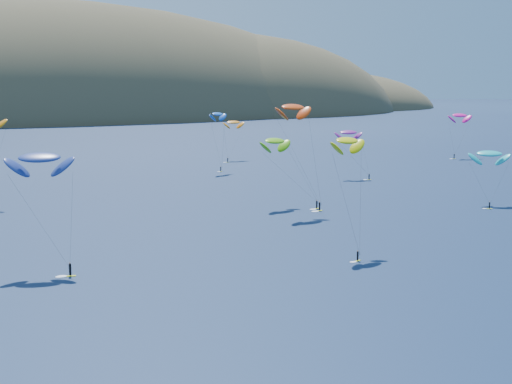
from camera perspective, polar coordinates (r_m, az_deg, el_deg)
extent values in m
ellipsoid|color=#3D3526|center=(610.58, -16.88, 4.71)|extent=(600.00, 300.00, 210.00)
ellipsoid|color=#3D3526|center=(634.74, -2.13, 5.55)|extent=(320.00, 220.00, 156.00)
ellipsoid|color=#3D3526|center=(724.51, 5.42, 6.31)|extent=(240.00, 180.00, 84.00)
cube|color=#EBF61B|center=(122.73, 8.12, -5.48)|extent=(1.43, 0.80, 0.08)
cylinder|color=black|center=(122.52, 8.13, -5.08)|extent=(0.32, 0.32, 1.47)
sphere|color=#8C6047|center=(122.31, 8.14, -4.70)|extent=(0.25, 0.25, 0.25)
ellipsoid|color=#C8CA08|center=(128.83, 7.31, 4.11)|extent=(8.91, 6.11, 4.54)
cube|color=#EBF61B|center=(169.54, 4.88, -1.33)|extent=(1.64, 0.95, 0.09)
cylinder|color=black|center=(169.36, 4.88, -1.01)|extent=(0.37, 0.37, 1.69)
sphere|color=#8C6047|center=(169.19, 4.89, -0.68)|extent=(0.28, 0.28, 0.28)
ellipsoid|color=#5CB310|center=(172.68, 1.52, 4.12)|extent=(10.22, 7.16, 5.20)
cube|color=#EBF61B|center=(235.75, -2.84, 1.65)|extent=(1.36, 0.98, 0.07)
cylinder|color=black|center=(235.64, -2.84, 1.86)|extent=(0.31, 0.31, 1.43)
sphere|color=#8C6047|center=(235.53, -2.84, 2.06)|extent=(0.24, 0.24, 0.24)
ellipsoid|color=#0F4CB6|center=(235.86, -3.09, 6.25)|extent=(8.34, 6.71, 4.23)
cube|color=#EBF61B|center=(177.73, 18.16, -1.28)|extent=(1.28, 1.09, 0.07)
cylinder|color=black|center=(177.59, 18.18, -1.02)|extent=(0.31, 0.31, 1.40)
sphere|color=#8C6047|center=(177.45, 18.19, -0.76)|extent=(0.23, 0.23, 0.23)
ellipsoid|color=#11A6B0|center=(184.80, 18.16, 2.94)|extent=(10.17, 9.16, 5.26)
cube|color=#EBF61B|center=(219.22, 9.03, 0.98)|extent=(1.50, 0.89, 0.08)
cylinder|color=black|center=(219.09, 9.03, 1.21)|extent=(0.34, 0.34, 1.55)
sphere|color=#8C6047|center=(218.97, 9.04, 1.45)|extent=(0.26, 0.26, 0.26)
ellipsoid|color=#7D1981|center=(222.66, 7.39, 4.76)|extent=(9.01, 6.40, 4.58)
cube|color=#EBF61B|center=(282.44, 15.56, 2.58)|extent=(1.54, 0.63, 0.08)
cylinder|color=black|center=(282.34, 15.57, 2.77)|extent=(0.35, 0.35, 1.59)
sphere|color=#8C6047|center=(282.24, 15.57, 2.95)|extent=(0.27, 0.27, 0.27)
ellipsoid|color=#E60C8C|center=(288.83, 15.98, 5.92)|extent=(10.26, 5.79, 5.43)
cube|color=#EBF61B|center=(166.96, 5.10, -1.50)|extent=(1.73, 0.86, 0.09)
cylinder|color=black|center=(166.77, 5.11, -1.15)|extent=(0.39, 0.39, 1.78)
sphere|color=#8C6047|center=(166.59, 5.11, -0.80)|extent=(0.30, 0.30, 0.30)
ellipsoid|color=red|center=(165.31, 2.98, 6.80)|extent=(10.63, 6.76, 5.49)
cube|color=#EBF61B|center=(116.18, -14.63, -6.52)|extent=(1.72, 0.86, 0.09)
cylinder|color=black|center=(115.91, -14.65, -6.03)|extent=(0.39, 0.39, 1.77)
sphere|color=#8C6047|center=(115.65, -14.67, -5.54)|extent=(0.30, 0.30, 0.30)
ellipsoid|color=navy|center=(120.88, -16.94, 2.66)|extent=(11.19, 7.11, 5.78)
cube|color=#EBF61B|center=(261.09, -2.28, 2.39)|extent=(1.40, 0.47, 0.08)
cylinder|color=black|center=(260.99, -2.28, 2.58)|extent=(0.32, 0.32, 1.48)
sphere|color=#8C6047|center=(260.89, -2.28, 2.77)|extent=(0.25, 0.25, 0.25)
ellipsoid|color=orange|center=(270.34, -1.82, 5.60)|extent=(8.20, 4.12, 4.48)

